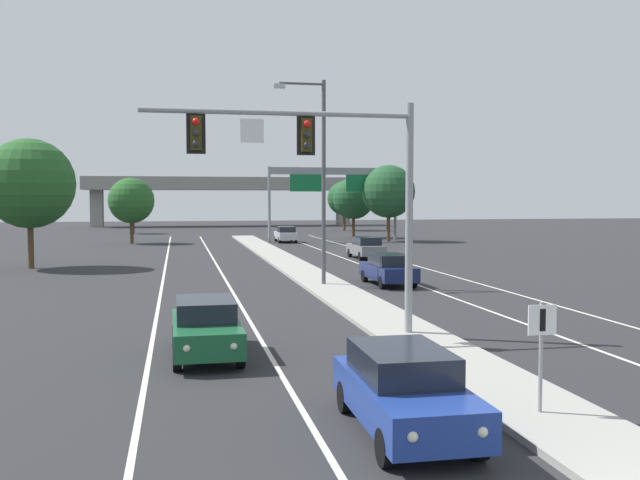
{
  "coord_description": "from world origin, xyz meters",
  "views": [
    {
      "loc": [
        -7.19,
        -6.83,
        4.4
      ],
      "look_at": [
        -3.2,
        12.85,
        3.2
      ],
      "focal_mm": 39.53,
      "sensor_mm": 36.0,
      "label": 1
    }
  ],
  "objects_px": {
    "overhead_signal_mast": "(325,166)",
    "tree_far_left_c": "(29,184)",
    "car_receding_navy": "(389,269)",
    "tree_far_left_a": "(131,201)",
    "median_sign_post": "(541,341)",
    "tree_far_right_a": "(389,191)",
    "car_oncoming_blue": "(404,390)",
    "car_receding_grey": "(366,247)",
    "tree_far_left_b": "(133,209)",
    "highway_sign_gantry": "(333,180)",
    "tree_far_right_c": "(344,198)",
    "car_oncoming_green": "(206,327)",
    "street_lamp_median": "(319,170)",
    "car_receding_silver": "(286,234)",
    "tree_far_right_b": "(353,199)"
  },
  "relations": [
    {
      "from": "car_oncoming_green",
      "to": "tree_far_right_c",
      "type": "height_order",
      "value": "tree_far_right_c"
    },
    {
      "from": "overhead_signal_mast",
      "to": "tree_far_left_c",
      "type": "relative_size",
      "value": 1.03
    },
    {
      "from": "median_sign_post",
      "to": "tree_far_left_a",
      "type": "height_order",
      "value": "tree_far_left_a"
    },
    {
      "from": "car_oncoming_blue",
      "to": "tree_far_right_a",
      "type": "height_order",
      "value": "tree_far_right_a"
    },
    {
      "from": "median_sign_post",
      "to": "car_oncoming_green",
      "type": "xyz_separation_m",
      "value": [
        -6.29,
        6.99,
        -0.77
      ]
    },
    {
      "from": "car_receding_navy",
      "to": "tree_far_right_a",
      "type": "distance_m",
      "value": 36.35
    },
    {
      "from": "tree_far_right_a",
      "to": "tree_far_left_b",
      "type": "distance_m",
      "value": 33.91
    },
    {
      "from": "highway_sign_gantry",
      "to": "tree_far_right_b",
      "type": "xyz_separation_m",
      "value": [
        3.68,
        6.37,
        -1.82
      ]
    },
    {
      "from": "car_oncoming_blue",
      "to": "tree_far_right_c",
      "type": "relative_size",
      "value": 0.67
    },
    {
      "from": "street_lamp_median",
      "to": "car_receding_grey",
      "type": "xyz_separation_m",
      "value": [
        6.53,
        15.25,
        -4.97
      ]
    },
    {
      "from": "car_oncoming_blue",
      "to": "street_lamp_median",
      "type": "bearing_deg",
      "value": 82.79
    },
    {
      "from": "car_oncoming_green",
      "to": "tree_far_right_a",
      "type": "distance_m",
      "value": 53.13
    },
    {
      "from": "car_oncoming_green",
      "to": "car_receding_navy",
      "type": "relative_size",
      "value": 1.0
    },
    {
      "from": "median_sign_post",
      "to": "car_receding_grey",
      "type": "distance_m",
      "value": 37.21
    },
    {
      "from": "car_receding_navy",
      "to": "highway_sign_gantry",
      "type": "xyz_separation_m",
      "value": [
        4.96,
        35.13,
        5.34
      ]
    },
    {
      "from": "car_oncoming_green",
      "to": "street_lamp_median",
      "type": "bearing_deg",
      "value": 66.99
    },
    {
      "from": "street_lamp_median",
      "to": "tree_far_right_a",
      "type": "height_order",
      "value": "street_lamp_median"
    },
    {
      "from": "car_receding_navy",
      "to": "tree_far_right_a",
      "type": "height_order",
      "value": "tree_far_right_a"
    },
    {
      "from": "car_receding_grey",
      "to": "car_receding_navy",
      "type": "bearing_deg",
      "value": -100.98
    },
    {
      "from": "overhead_signal_mast",
      "to": "tree_far_right_c",
      "type": "relative_size",
      "value": 1.25
    },
    {
      "from": "median_sign_post",
      "to": "tree_far_left_b",
      "type": "distance_m",
      "value": 78.15
    },
    {
      "from": "car_oncoming_green",
      "to": "car_receding_grey",
      "type": "relative_size",
      "value": 1.0
    },
    {
      "from": "car_receding_navy",
      "to": "tree_far_right_a",
      "type": "xyz_separation_m",
      "value": [
        10.55,
        34.53,
        4.24
      ]
    },
    {
      "from": "car_oncoming_blue",
      "to": "tree_far_left_a",
      "type": "height_order",
      "value": "tree_far_left_a"
    },
    {
      "from": "car_oncoming_green",
      "to": "car_receding_grey",
      "type": "bearing_deg",
      "value": 66.9
    },
    {
      "from": "car_receding_navy",
      "to": "tree_far_right_c",
      "type": "height_order",
      "value": "tree_far_right_c"
    },
    {
      "from": "tree_far_left_a",
      "to": "car_receding_navy",
      "type": "bearing_deg",
      "value": -67.69
    },
    {
      "from": "car_receding_grey",
      "to": "tree_far_right_c",
      "type": "bearing_deg",
      "value": 78.6
    },
    {
      "from": "tree_far_left_a",
      "to": "tree_far_right_c",
      "type": "distance_m",
      "value": 34.93
    },
    {
      "from": "overhead_signal_mast",
      "to": "car_receding_grey",
      "type": "height_order",
      "value": "overhead_signal_mast"
    },
    {
      "from": "overhead_signal_mast",
      "to": "median_sign_post",
      "type": "xyz_separation_m",
      "value": [
        2.59,
        -8.49,
        -3.79
      ]
    },
    {
      "from": "car_receding_silver",
      "to": "car_receding_navy",
      "type": "bearing_deg",
      "value": -90.19
    },
    {
      "from": "tree_far_left_a",
      "to": "tree_far_right_a",
      "type": "xyz_separation_m",
      "value": [
        25.34,
        -1.53,
        0.91
      ]
    },
    {
      "from": "tree_far_right_b",
      "to": "tree_far_left_b",
      "type": "bearing_deg",
      "value": 149.82
    },
    {
      "from": "car_oncoming_green",
      "to": "car_receding_silver",
      "type": "bearing_deg",
      "value": 78.82
    },
    {
      "from": "car_receding_navy",
      "to": "tree_far_left_a",
      "type": "distance_m",
      "value": 39.11
    },
    {
      "from": "car_receding_grey",
      "to": "tree_far_right_a",
      "type": "relative_size",
      "value": 0.58
    },
    {
      "from": "highway_sign_gantry",
      "to": "tree_far_left_b",
      "type": "distance_m",
      "value": 29.45
    },
    {
      "from": "median_sign_post",
      "to": "tree_far_right_a",
      "type": "relative_size",
      "value": 0.28
    },
    {
      "from": "tree_far_left_a",
      "to": "tree_far_left_b",
      "type": "relative_size",
      "value": 1.37
    },
    {
      "from": "tree_far_right_b",
      "to": "tree_far_right_a",
      "type": "relative_size",
      "value": 0.86
    },
    {
      "from": "median_sign_post",
      "to": "tree_far_right_b",
      "type": "distance_m",
      "value": 64.1
    },
    {
      "from": "highway_sign_gantry",
      "to": "tree_far_left_b",
      "type": "bearing_deg",
      "value": 135.26
    },
    {
      "from": "median_sign_post",
      "to": "tree_far_left_b",
      "type": "bearing_deg",
      "value": 99.16
    },
    {
      "from": "overhead_signal_mast",
      "to": "car_oncoming_blue",
      "type": "xyz_separation_m",
      "value": [
        -0.32,
        -8.71,
        -4.56
      ]
    },
    {
      "from": "car_oncoming_blue",
      "to": "car_receding_silver",
      "type": "relative_size",
      "value": 1.0
    },
    {
      "from": "car_oncoming_blue",
      "to": "tree_far_right_a",
      "type": "xyz_separation_m",
      "value": [
        16.86,
        56.15,
        4.24
      ]
    },
    {
      "from": "tree_far_left_c",
      "to": "tree_far_right_c",
      "type": "height_order",
      "value": "tree_far_left_c"
    },
    {
      "from": "tree_far_left_a",
      "to": "tree_far_right_a",
      "type": "relative_size",
      "value": 0.82
    },
    {
      "from": "median_sign_post",
      "to": "tree_far_left_c",
      "type": "distance_m",
      "value": 37.76
    }
  ]
}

